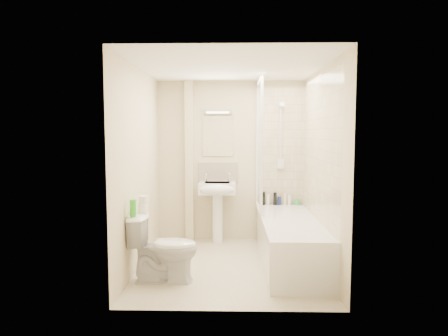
{
  "coord_description": "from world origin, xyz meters",
  "views": [
    {
      "loc": [
        0.04,
        -4.77,
        1.62
      ],
      "look_at": [
        -0.08,
        0.2,
        1.19
      ],
      "focal_mm": 32.0,
      "sensor_mm": 36.0,
      "label": 1
    }
  ],
  "objects": [
    {
      "name": "tile_right",
      "position": [
        1.09,
        0.14,
        1.42
      ],
      "size": [
        0.01,
        2.1,
        1.75
      ],
      "primitive_type": "cube",
      "color": "beige",
      "rests_on": "wall_right"
    },
    {
      "name": "strip_light",
      "position": [
        -0.19,
        1.22,
        1.95
      ],
      "size": [
        0.42,
        0.07,
        0.07
      ],
      "primitive_type": "cube",
      "color": "silver",
      "rests_on": "wall_back"
    },
    {
      "name": "bathtub",
      "position": [
        0.75,
        0.14,
        0.29
      ],
      "size": [
        0.7,
        2.1,
        0.55
      ],
      "color": "white",
      "rests_on": "ground"
    },
    {
      "name": "splashback",
      "position": [
        -0.19,
        1.24,
        1.03
      ],
      "size": [
        0.6,
        0.02,
        0.3
      ],
      "primitive_type": "cube",
      "color": "beige",
      "rests_on": "wall_back"
    },
    {
      "name": "bottle_white_b",
      "position": [
        0.88,
        1.16,
        0.62
      ],
      "size": [
        0.05,
        0.05,
        0.14
      ],
      "primitive_type": "cylinder",
      "color": "white",
      "rests_on": "bathtub"
    },
    {
      "name": "wall_right",
      "position": [
        1.1,
        0.0,
        1.2
      ],
      "size": [
        0.02,
        2.5,
        2.4
      ],
      "primitive_type": "cube",
      "color": "beige",
      "rests_on": "ground"
    },
    {
      "name": "shower_fixture",
      "position": [
        0.75,
        1.19,
        1.55
      ],
      "size": [
        0.1,
        0.16,
        0.99
      ],
      "color": "white",
      "rests_on": "wall_back"
    },
    {
      "name": "bottle_blue",
      "position": [
        0.73,
        1.16,
        0.61
      ],
      "size": [
        0.05,
        0.05,
        0.12
      ],
      "primitive_type": "cylinder",
      "color": "navy",
      "rests_on": "bathtub"
    },
    {
      "name": "tile_back",
      "position": [
        0.75,
        1.24,
        1.42
      ],
      "size": [
        0.7,
        0.01,
        1.75
      ],
      "primitive_type": "cube",
      "color": "beige",
      "rests_on": "wall_back"
    },
    {
      "name": "bottle_green",
      "position": [
        1.0,
        1.16,
        0.59
      ],
      "size": [
        0.07,
        0.07,
        0.09
      ],
      "primitive_type": "cylinder",
      "color": "green",
      "rests_on": "bathtub"
    },
    {
      "name": "wall_left",
      "position": [
        -1.1,
        0.0,
        1.2
      ],
      "size": [
        0.02,
        2.5,
        2.4
      ],
      "primitive_type": "cube",
      "color": "beige",
      "rests_on": "ground"
    },
    {
      "name": "bottle_black_a",
      "position": [
        0.49,
        1.16,
        0.65
      ],
      "size": [
        0.06,
        0.06,
        0.2
      ],
      "primitive_type": "cylinder",
      "color": "black",
      "rests_on": "bathtub"
    },
    {
      "name": "shower_screen",
      "position": [
        0.4,
        0.8,
        1.45
      ],
      "size": [
        0.04,
        0.92,
        1.8
      ],
      "color": "white",
      "rests_on": "bathtub"
    },
    {
      "name": "floor",
      "position": [
        0.0,
        0.0,
        0.0
      ],
      "size": [
        2.5,
        2.5,
        0.0
      ],
      "primitive_type": "plane",
      "color": "beige",
      "rests_on": "ground"
    },
    {
      "name": "toilet_roll_upper",
      "position": [
        -0.95,
        -0.43,
        0.89
      ],
      "size": [
        0.11,
        0.11,
        0.09
      ],
      "primitive_type": "cylinder",
      "color": "white",
      "rests_on": "toilet_roll_lower"
    },
    {
      "name": "pipe_boxing",
      "position": [
        -0.62,
        1.19,
        1.2
      ],
      "size": [
        0.12,
        0.12,
        2.4
      ],
      "primitive_type": "cube",
      "color": "beige",
      "rests_on": "ground"
    },
    {
      "name": "pedestal_sink",
      "position": [
        -0.19,
        1.01,
        0.72
      ],
      "size": [
        0.53,
        0.49,
        1.03
      ],
      "color": "white",
      "rests_on": "ground"
    },
    {
      "name": "green_bottle",
      "position": [
        -1.02,
        -0.65,
        0.84
      ],
      "size": [
        0.07,
        0.07,
        0.18
      ],
      "primitive_type": "cylinder",
      "color": "green",
      "rests_on": "toilet"
    },
    {
      "name": "bottle_cream",
      "position": [
        0.82,
        1.16,
        0.64
      ],
      "size": [
        0.05,
        0.05,
        0.18
      ],
      "primitive_type": "cylinder",
      "color": "beige",
      "rests_on": "bathtub"
    },
    {
      "name": "toilet",
      "position": [
        -0.72,
        -0.51,
        0.37
      ],
      "size": [
        0.43,
        0.74,
        0.74
      ],
      "primitive_type": "imported",
      "rotation": [
        0.0,
        0.0,
        1.56
      ],
      "color": "white",
      "rests_on": "ground"
    },
    {
      "name": "ceiling",
      "position": [
        0.0,
        0.0,
        2.4
      ],
      "size": [
        2.2,
        2.5,
        0.02
      ],
      "primitive_type": "cube",
      "color": "white",
      "rests_on": "wall_back"
    },
    {
      "name": "toilet_roll_lower",
      "position": [
        -0.96,
        -0.44,
        0.79
      ],
      "size": [
        0.11,
        0.11,
        0.1
      ],
      "primitive_type": "cylinder",
      "color": "white",
      "rests_on": "toilet"
    },
    {
      "name": "bottle_white_a",
      "position": [
        0.56,
        1.16,
        0.63
      ],
      "size": [
        0.06,
        0.06,
        0.16
      ],
      "primitive_type": "cylinder",
      "color": "silver",
      "rests_on": "bathtub"
    },
    {
      "name": "mirror",
      "position": [
        -0.19,
        1.24,
        1.58
      ],
      "size": [
        0.46,
        0.01,
        0.6
      ],
      "primitive_type": "cube",
      "color": "white",
      "rests_on": "wall_back"
    },
    {
      "name": "bottle_black_b",
      "position": [
        0.67,
        1.16,
        0.64
      ],
      "size": [
        0.05,
        0.05,
        0.19
      ],
      "primitive_type": "cylinder",
      "color": "black",
      "rests_on": "bathtub"
    },
    {
      "name": "wall_back",
      "position": [
        0.0,
        1.25,
        1.2
      ],
      "size": [
        2.2,
        0.02,
        2.4
      ],
      "primitive_type": "cube",
      "color": "beige",
      "rests_on": "ground"
    }
  ]
}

